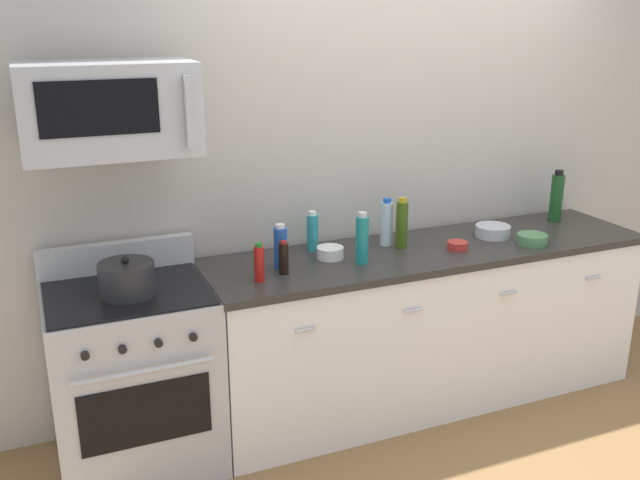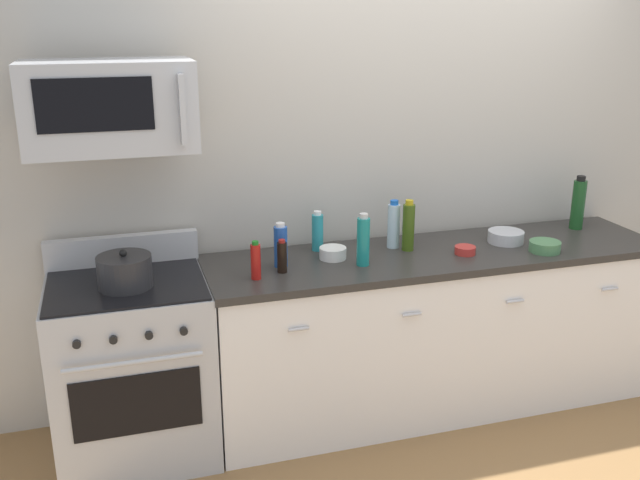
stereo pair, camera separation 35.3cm
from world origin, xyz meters
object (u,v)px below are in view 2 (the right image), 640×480
(range_oven, at_px, (133,368))
(stockpot, at_px, (125,271))
(bottle_dish_soap, at_px, (318,232))
(bottle_wine_green, at_px, (578,204))
(bowl_red_small, at_px, (465,250))
(microwave, at_px, (110,106))
(bottle_olive_oil, at_px, (408,227))
(bottle_hot_sauce_red, at_px, (256,261))
(bowl_green_glaze, at_px, (545,246))
(bottle_soy_sauce_dark, at_px, (282,257))
(bowl_steel_prep, at_px, (506,236))
(bottle_water_clear, at_px, (394,225))
(bottle_soda_blue, at_px, (281,246))
(bowl_white_ceramic, at_px, (333,253))
(bottle_sparkling_teal, at_px, (363,241))

(range_oven, height_order, stockpot, stockpot)
(range_oven, height_order, bottle_dish_soap, bottle_dish_soap)
(bottle_wine_green, bearing_deg, bowl_red_small, -165.06)
(microwave, relative_size, bottle_olive_oil, 2.67)
(bottle_hot_sauce_red, bearing_deg, bowl_green_glaze, -1.82)
(bottle_olive_oil, bearing_deg, bottle_soy_sauce_dark, -169.49)
(bottle_wine_green, bearing_deg, microwave, -177.84)
(microwave, relative_size, bottle_soy_sauce_dark, 4.39)
(range_oven, bearing_deg, bowl_steel_prep, 0.81)
(bottle_water_clear, xyz_separation_m, bowl_green_glaze, (0.75, -0.31, -0.10))
(bottle_wine_green, relative_size, bowl_red_small, 2.86)
(microwave, xyz_separation_m, bottle_soy_sauce_dark, (0.75, -0.12, -0.75))
(bottle_dish_soap, distance_m, bottle_soda_blue, 0.31)
(microwave, distance_m, stockpot, 0.76)
(bowl_red_small, bearing_deg, bottle_soy_sauce_dark, 179.22)
(microwave, xyz_separation_m, bowl_white_ceramic, (1.05, 0.01, -0.80))
(bottle_sparkling_teal, bearing_deg, range_oven, 175.75)
(bowl_white_ceramic, bearing_deg, bottle_olive_oil, 2.00)
(bottle_sparkling_teal, distance_m, bottle_dish_soap, 0.33)
(bottle_hot_sauce_red, bearing_deg, bottle_sparkling_teal, 3.66)
(microwave, xyz_separation_m, stockpot, (-0.00, -0.10, -0.75))
(bottle_water_clear, bearing_deg, bottle_hot_sauce_red, -162.68)
(range_oven, height_order, bowl_red_small, range_oven)
(bottle_sparkling_teal, height_order, bottle_dish_soap, bottle_sparkling_teal)
(bottle_soy_sauce_dark, xyz_separation_m, stockpot, (-0.75, 0.02, -0.00))
(bottle_water_clear, xyz_separation_m, bottle_olive_oil, (0.06, -0.07, 0.01))
(bowl_steel_prep, xyz_separation_m, bowl_green_glaze, (0.12, -0.20, -0.00))
(bottle_soy_sauce_dark, bearing_deg, bowl_red_small, -0.78)
(bottle_soy_sauce_dark, bearing_deg, stockpot, 178.66)
(bottle_wine_green, relative_size, bowl_steel_prep, 1.61)
(bowl_steel_prep, bearing_deg, bowl_red_small, -160.00)
(bottle_sparkling_teal, xyz_separation_m, bowl_green_glaze, (1.01, -0.09, -0.10))
(bottle_dish_soap, distance_m, stockpot, 1.05)
(bottle_wine_green, distance_m, bottle_water_clear, 1.18)
(range_oven, relative_size, microwave, 1.44)
(bottle_olive_oil, bearing_deg, bowl_red_small, -29.29)
(bowl_green_glaze, distance_m, stockpot, 2.18)
(range_oven, bearing_deg, bowl_red_small, -2.77)
(bottle_soy_sauce_dark, bearing_deg, bottle_soda_blue, 80.47)
(microwave, bearing_deg, bottle_wine_green, 2.16)
(bowl_green_glaze, xyz_separation_m, stockpot, (-2.18, 0.12, 0.05))
(bottle_olive_oil, relative_size, bowl_steel_prep, 1.41)
(stockpot, bearing_deg, bottle_sparkling_teal, -1.65)
(bottle_olive_oil, distance_m, bowl_red_small, 0.32)
(bottle_wine_green, distance_m, bottle_hot_sauce_red, 2.01)
(microwave, bearing_deg, bowl_red_small, -4.23)
(bottle_soy_sauce_dark, relative_size, bottle_soda_blue, 0.74)
(bowl_red_small, height_order, stockpot, stockpot)
(bottle_sparkling_teal, relative_size, bottle_soda_blue, 1.18)
(bottle_wine_green, height_order, bowl_white_ceramic, bottle_wine_green)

